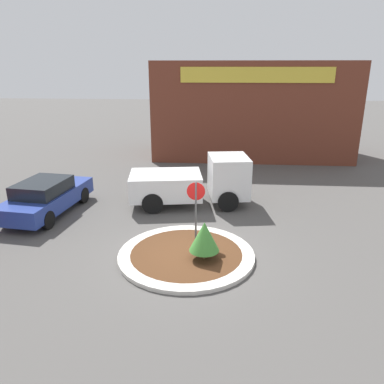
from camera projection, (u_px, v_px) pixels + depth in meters
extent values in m
plane|color=#514F4C|center=(186.00, 256.00, 12.32)|extent=(120.00, 120.00, 0.00)
cylinder|color=beige|center=(186.00, 255.00, 12.30)|extent=(4.47, 4.47, 0.13)
cylinder|color=#4C2D19|center=(186.00, 255.00, 12.30)|extent=(3.67, 3.67, 0.13)
cylinder|color=#4C4C51|center=(196.00, 213.00, 13.01)|extent=(0.07, 0.07, 2.23)
cylinder|color=#B71414|center=(196.00, 191.00, 12.76)|extent=(0.63, 0.03, 0.63)
cylinder|color=brown|center=(204.00, 254.00, 11.86)|extent=(0.08, 0.08, 0.30)
cone|color=#3D7F33|center=(204.00, 236.00, 11.66)|extent=(0.96, 0.96, 0.96)
cube|color=white|center=(228.00, 176.00, 16.68)|extent=(1.95, 2.29, 1.78)
cube|color=white|center=(166.00, 185.00, 16.62)|extent=(3.40, 2.61, 1.05)
cube|color=black|center=(242.00, 169.00, 16.62)|extent=(0.31, 1.84, 0.62)
cylinder|color=black|center=(221.00, 187.00, 17.89)|extent=(0.92, 0.37, 0.90)
cylinder|color=black|center=(228.00, 201.00, 16.00)|extent=(0.92, 0.37, 0.90)
cylinder|color=black|center=(154.00, 189.00, 17.68)|extent=(0.92, 0.37, 0.90)
cylinder|color=black|center=(152.00, 203.00, 15.79)|extent=(0.92, 0.37, 0.90)
cube|color=brown|center=(251.00, 109.00, 25.64)|extent=(12.92, 6.00, 6.26)
cube|color=gold|center=(257.00, 75.00, 22.04)|extent=(9.05, 0.08, 0.90)
cube|color=navy|center=(48.00, 199.00, 15.75)|extent=(2.42, 4.91, 0.66)
cube|color=black|center=(43.00, 187.00, 15.34)|extent=(1.91, 2.44, 0.53)
cylinder|color=black|center=(49.00, 193.00, 17.36)|extent=(0.29, 0.73, 0.72)
cylinder|color=black|center=(83.00, 195.00, 17.04)|extent=(0.29, 0.73, 0.72)
cylinder|color=black|center=(8.00, 217.00, 14.64)|extent=(0.29, 0.73, 0.72)
cylinder|color=black|center=(48.00, 220.00, 14.32)|extent=(0.29, 0.73, 0.72)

